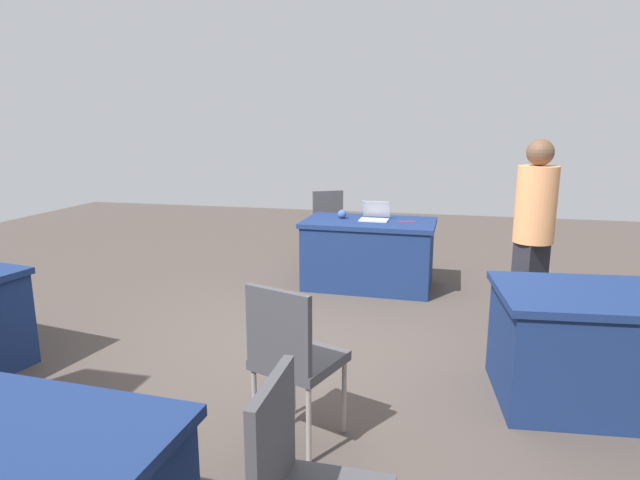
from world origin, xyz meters
name	(u,v)px	position (x,y,z in m)	size (l,w,h in m)	color
ground_plane	(303,346)	(0.00, 0.00, 0.00)	(14.40, 14.40, 0.00)	#4C423D
table_foreground	(369,253)	(-0.30, -1.85, 0.39)	(1.50, 0.92, 0.77)	navy
table_mid_right	(630,350)	(-2.35, 0.41, 0.39)	(1.81, 1.03, 0.77)	navy
chair_tucked_left	(292,353)	(-0.30, 1.35, 0.57)	(0.56, 0.56, 0.98)	#9E9993
chair_by_pillar	(325,219)	(0.47, -2.99, 0.56)	(0.59, 0.59, 0.97)	#9E9993
person_attendee_standing	(534,228)	(-1.88, -0.77, 0.96)	(0.48, 0.48, 1.72)	#26262D
laptop_silver	(375,217)	(-0.35, -1.90, 0.81)	(0.33, 0.30, 0.21)	silver
yarn_ball	(342,214)	(0.03, -1.91, 0.82)	(0.10, 0.10, 0.10)	#3F5999
scissors_red	(407,222)	(-0.72, -1.85, 0.78)	(0.18, 0.04, 0.01)	red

